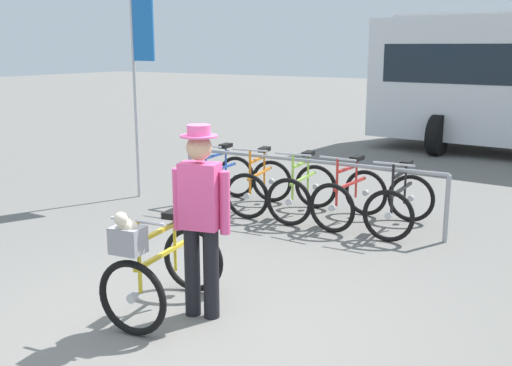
{
  "coord_description": "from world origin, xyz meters",
  "views": [
    {
      "loc": [
        3.01,
        -3.75,
        2.37
      ],
      "look_at": [
        -0.22,
        1.4,
        1.0
      ],
      "focal_mm": 42.71,
      "sensor_mm": 36.0,
      "label": 1
    }
  ],
  "objects_px": {
    "racked_bike_orange": "(260,186)",
    "racked_bike_black": "(400,204)",
    "racked_bike_blue": "(220,181)",
    "person_with_featured_bike": "(201,214)",
    "featured_bicycle": "(157,265)",
    "banner_flag": "(140,56)",
    "racked_bike_red": "(350,197)",
    "racked_bike_lime": "(303,191)"
  },
  "relations": [
    {
      "from": "racked_bike_orange",
      "to": "racked_bike_black",
      "type": "xyz_separation_m",
      "value": [
        2.1,
        0.08,
        0.0
      ]
    },
    {
      "from": "racked_bike_black",
      "to": "person_with_featured_bike",
      "type": "bearing_deg",
      "value": -100.48
    },
    {
      "from": "racked_bike_black",
      "to": "banner_flag",
      "type": "distance_m",
      "value": 4.48
    },
    {
      "from": "racked_bike_blue",
      "to": "racked_bike_orange",
      "type": "relative_size",
      "value": 0.95
    },
    {
      "from": "racked_bike_red",
      "to": "banner_flag",
      "type": "height_order",
      "value": "banner_flag"
    },
    {
      "from": "racked_bike_blue",
      "to": "featured_bicycle",
      "type": "distance_m",
      "value": 4.0
    },
    {
      "from": "person_with_featured_bike",
      "to": "racked_bike_black",
      "type": "bearing_deg",
      "value": 79.52
    },
    {
      "from": "racked_bike_blue",
      "to": "featured_bicycle",
      "type": "relative_size",
      "value": 0.92
    },
    {
      "from": "racked_bike_orange",
      "to": "banner_flag",
      "type": "height_order",
      "value": "banner_flag"
    },
    {
      "from": "racked_bike_lime",
      "to": "racked_bike_red",
      "type": "height_order",
      "value": "same"
    },
    {
      "from": "racked_bike_lime",
      "to": "racked_bike_black",
      "type": "xyz_separation_m",
      "value": [
        1.4,
        0.05,
        -0.0
      ]
    },
    {
      "from": "racked_bike_blue",
      "to": "person_with_featured_bike",
      "type": "bearing_deg",
      "value": -56.92
    },
    {
      "from": "racked_bike_blue",
      "to": "racked_bike_black",
      "type": "xyz_separation_m",
      "value": [
        2.8,
        0.11,
        -0.0
      ]
    },
    {
      "from": "featured_bicycle",
      "to": "person_with_featured_bike",
      "type": "bearing_deg",
      "value": 35.1
    },
    {
      "from": "racked_bike_orange",
      "to": "featured_bicycle",
      "type": "bearing_deg",
      "value": -72.26
    },
    {
      "from": "racked_bike_blue",
      "to": "person_with_featured_bike",
      "type": "relative_size",
      "value": 0.66
    },
    {
      "from": "racked_bike_orange",
      "to": "person_with_featured_bike",
      "type": "distance_m",
      "value": 3.7
    },
    {
      "from": "racked_bike_orange",
      "to": "banner_flag",
      "type": "relative_size",
      "value": 0.38
    },
    {
      "from": "racked_bike_blue",
      "to": "person_with_featured_bike",
      "type": "distance_m",
      "value": 4.01
    },
    {
      "from": "racked_bike_red",
      "to": "person_with_featured_bike",
      "type": "bearing_deg",
      "value": -88.91
    },
    {
      "from": "featured_bicycle",
      "to": "banner_flag",
      "type": "height_order",
      "value": "banner_flag"
    },
    {
      "from": "racked_bike_orange",
      "to": "racked_bike_lime",
      "type": "xyz_separation_m",
      "value": [
        0.7,
        0.03,
        0.0
      ]
    },
    {
      "from": "racked_bike_red",
      "to": "racked_bike_lime",
      "type": "bearing_deg",
      "value": -177.75
    },
    {
      "from": "person_with_featured_bike",
      "to": "racked_bike_red",
      "type": "bearing_deg",
      "value": 91.09
    },
    {
      "from": "featured_bicycle",
      "to": "person_with_featured_bike",
      "type": "distance_m",
      "value": 0.61
    },
    {
      "from": "person_with_featured_bike",
      "to": "banner_flag",
      "type": "height_order",
      "value": "banner_flag"
    },
    {
      "from": "racked_bike_red",
      "to": "racked_bike_orange",
      "type": "bearing_deg",
      "value": -177.75
    },
    {
      "from": "racked_bike_orange",
      "to": "racked_bike_black",
      "type": "bearing_deg",
      "value": 2.25
    },
    {
      "from": "racked_bike_blue",
      "to": "banner_flag",
      "type": "height_order",
      "value": "banner_flag"
    },
    {
      "from": "racked_bike_orange",
      "to": "racked_bike_red",
      "type": "height_order",
      "value": "same"
    },
    {
      "from": "banner_flag",
      "to": "racked_bike_red",
      "type": "bearing_deg",
      "value": 6.39
    },
    {
      "from": "racked_bike_lime",
      "to": "featured_bicycle",
      "type": "height_order",
      "value": "featured_bicycle"
    },
    {
      "from": "racked_bike_lime",
      "to": "person_with_featured_bike",
      "type": "distance_m",
      "value": 3.51
    },
    {
      "from": "racked_bike_orange",
      "to": "person_with_featured_bike",
      "type": "height_order",
      "value": "person_with_featured_bike"
    },
    {
      "from": "racked_bike_lime",
      "to": "person_with_featured_bike",
      "type": "bearing_deg",
      "value": -77.24
    },
    {
      "from": "person_with_featured_bike",
      "to": "featured_bicycle",
      "type": "bearing_deg",
      "value": -144.9
    },
    {
      "from": "racked_bike_black",
      "to": "racked_bike_lime",
      "type": "bearing_deg",
      "value": -177.75
    },
    {
      "from": "racked_bike_orange",
      "to": "racked_bike_red",
      "type": "xyz_separation_m",
      "value": [
        1.4,
        0.05,
        0.0
      ]
    },
    {
      "from": "racked_bike_lime",
      "to": "banner_flag",
      "type": "relative_size",
      "value": 0.36
    },
    {
      "from": "racked_bike_lime",
      "to": "racked_bike_black",
      "type": "relative_size",
      "value": 1.04
    },
    {
      "from": "racked_bike_blue",
      "to": "featured_bicycle",
      "type": "height_order",
      "value": "featured_bicycle"
    },
    {
      "from": "featured_bicycle",
      "to": "racked_bike_black",
      "type": "bearing_deg",
      "value": 75.36
    }
  ]
}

